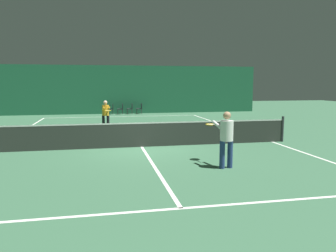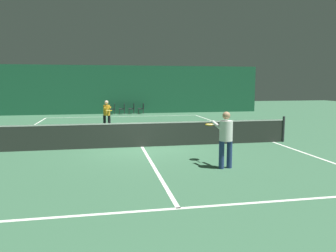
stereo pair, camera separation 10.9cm
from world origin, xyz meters
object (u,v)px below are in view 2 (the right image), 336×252
at_px(player_near, 225,135).
at_px(player_far, 107,113).
at_px(courtside_chair_0, 113,108).
at_px(tennis_net, 142,134).
at_px(courtside_chair_3, 142,108).
at_px(courtside_chair_1, 123,108).
at_px(courtside_chair_2, 132,108).

height_order(player_near, player_far, player_near).
distance_m(player_far, courtside_chair_0, 8.77).
bearing_deg(tennis_net, player_far, 104.25).
bearing_deg(player_near, tennis_net, 20.73).
xyz_separation_m(player_near, courtside_chair_3, (-0.46, 17.41, -0.47)).
bearing_deg(tennis_net, courtside_chair_1, 89.92).
bearing_deg(courtside_chair_0, courtside_chair_2, 90.00).
height_order(player_near, courtside_chair_1, player_near).
relative_size(player_far, courtside_chair_2, 1.84).
relative_size(courtside_chair_0, courtside_chair_1, 1.00).
bearing_deg(player_far, tennis_net, 8.40).
relative_size(courtside_chair_1, courtside_chair_2, 1.00).
bearing_deg(courtside_chair_1, courtside_chair_3, 90.00).
xyz_separation_m(courtside_chair_2, courtside_chair_3, (0.76, 0.00, 0.00)).
bearing_deg(player_near, courtside_chair_1, -1.75).
bearing_deg(player_far, courtside_chair_1, 165.67).
bearing_deg(courtside_chair_2, tennis_net, -3.23).
xyz_separation_m(tennis_net, player_far, (-1.28, 5.05, 0.39)).
bearing_deg(courtside_chair_3, courtside_chair_1, -90.00).
bearing_deg(courtside_chair_1, player_near, 6.49).
distance_m(tennis_net, courtside_chair_1, 13.79).
bearing_deg(player_near, courtside_chair_2, -4.23).
bearing_deg(courtside_chair_3, courtside_chair_2, -90.00).
relative_size(tennis_net, player_far, 7.77).
bearing_deg(courtside_chair_1, tennis_net, -0.08).
height_order(tennis_net, courtside_chair_1, tennis_net).
height_order(tennis_net, courtside_chair_0, tennis_net).
relative_size(player_far, courtside_chair_3, 1.84).
relative_size(tennis_net, courtside_chair_2, 14.29).
height_order(courtside_chair_0, courtside_chair_1, same).
xyz_separation_m(tennis_net, courtside_chair_3, (1.54, 13.79, -0.03)).
xyz_separation_m(player_far, courtside_chair_2, (2.06, 8.74, -0.42)).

